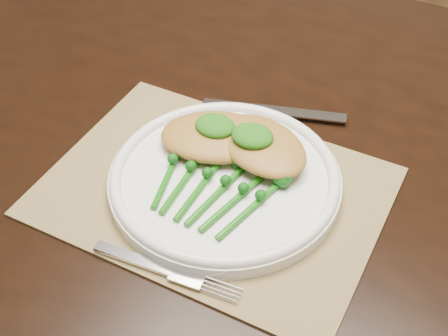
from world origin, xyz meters
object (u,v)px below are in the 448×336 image
at_px(dining_table, 258,285).
at_px(broccolini_bundle, 209,190).
at_px(placemat, 214,191).
at_px(chicken_fillet_left, 216,137).
at_px(dinner_plate, 225,178).

relative_size(dining_table, broccolini_bundle, 9.72).
xyz_separation_m(dining_table, broccolini_bundle, (-0.01, -0.17, 0.40)).
bearing_deg(dining_table, broccolini_bundle, -90.80).
height_order(placemat, chicken_fillet_left, chicken_fillet_left).
bearing_deg(placemat, dining_table, 86.69).
xyz_separation_m(placemat, broccolini_bundle, (0.00, -0.02, 0.02)).
relative_size(dinner_plate, broccolini_bundle, 1.70).
bearing_deg(placemat, broccolini_bundle, -77.11).
distance_m(dinner_plate, chicken_fillet_left, 0.06).
bearing_deg(broccolini_bundle, placemat, 105.86).
xyz_separation_m(dining_table, dinner_plate, (-0.01, -0.13, 0.39)).
xyz_separation_m(dining_table, chicken_fillet_left, (-0.04, -0.08, 0.41)).
bearing_deg(chicken_fillet_left, broccolini_bundle, -91.28).
xyz_separation_m(dinner_plate, chicken_fillet_left, (-0.03, 0.05, 0.02)).
height_order(placemat, dinner_plate, dinner_plate).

